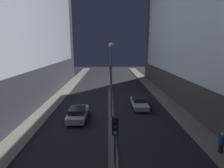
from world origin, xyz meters
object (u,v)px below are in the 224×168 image
Objects in this scene: traffic_light_near at (115,140)px; car_left_lane at (78,113)px; street_lamp at (111,67)px; pedestrian_on_right_sidewalk at (222,142)px; traffic_light_mid at (110,73)px; car_right_lane at (139,102)px.

traffic_light_near reaches higher than car_left_lane.
street_lamp is at bearing 90.00° from traffic_light_near.
street_lamp is 6.53m from car_left_lane.
traffic_light_near is 0.54× the size of street_lamp.
car_left_lane is at bearing 150.63° from pedestrian_on_right_sidewalk.
car_left_lane is (-3.84, -12.15, -2.73)m from traffic_light_mid.
car_right_lane is at bearing 26.84° from car_left_lane.
traffic_light_near is 1.00× the size of car_left_lane.
traffic_light_near is at bearing -104.89° from car_right_lane.
pedestrian_on_right_sidewalk is (12.15, -6.84, 0.27)m from car_left_lane.
street_lamp reaches higher than car_left_lane.
traffic_light_near is 1.00× the size of traffic_light_mid.
car_left_lane is 8.62m from car_right_lane.
car_right_lane is at bearing 112.58° from pedestrian_on_right_sidewalk.
car_right_lane is at bearing 42.07° from street_lamp.
traffic_light_mid is 0.54× the size of street_lamp.
traffic_light_mid is 12.00m from street_lamp.
traffic_light_mid is (0.00, 22.71, 0.00)m from traffic_light_near.
traffic_light_near is 15.21m from car_right_lane.
car_left_lane is 13.95m from pedestrian_on_right_sidewalk.
traffic_light_near is 0.96× the size of car_right_lane.
car_right_lane is (3.84, -8.26, -2.76)m from traffic_light_mid.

